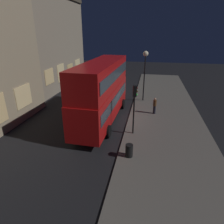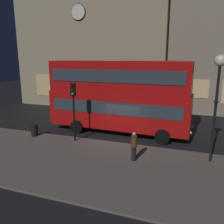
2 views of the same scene
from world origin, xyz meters
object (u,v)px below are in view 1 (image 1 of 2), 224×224
(double_decker_bus, at_px, (102,90))
(litter_bin, at_px, (129,151))
(traffic_light_near_kerb, at_px, (135,100))
(pedestrian, at_px, (155,106))
(street_lamp, at_px, (145,62))

(double_decker_bus, xyz_separation_m, litter_bin, (-5.48, -3.16, -2.52))
(traffic_light_near_kerb, relative_size, pedestrian, 2.40)
(street_lamp, xyz_separation_m, litter_bin, (-12.03, 0.33, -4.12))
(double_decker_bus, bearing_deg, traffic_light_near_kerb, -122.86)
(traffic_light_near_kerb, distance_m, litter_bin, 4.12)
(double_decker_bus, bearing_deg, litter_bin, -148.13)
(double_decker_bus, relative_size, litter_bin, 12.44)
(street_lamp, bearing_deg, pedestrian, -161.76)
(traffic_light_near_kerb, xyz_separation_m, street_lamp, (8.71, -0.37, 1.67))
(double_decker_bus, bearing_deg, pedestrian, -60.93)
(street_lamp, height_order, litter_bin, street_lamp)
(pedestrian, relative_size, litter_bin, 1.89)
(double_decker_bus, bearing_deg, street_lamp, -26.11)
(double_decker_bus, xyz_separation_m, traffic_light_near_kerb, (-2.16, -3.12, -0.08))
(litter_bin, bearing_deg, double_decker_bus, 29.96)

